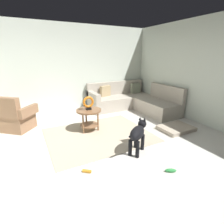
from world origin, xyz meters
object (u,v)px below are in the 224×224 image
Objects in this scene: side_table at (89,115)px; dog_toy_ball at (130,144)px; torus_sculpture at (88,103)px; sectional_couch at (133,101)px; dog_toy_rope at (87,171)px; dog_bed_mat at (176,128)px; dog_toy_bone at (171,170)px; armchair at (16,118)px; dog at (138,133)px.

side_table reaches higher than dog_toy_ball.
sectional_couch is at bearing 26.87° from torus_sculpture.
side_table is 0.29m from torus_sculpture.
torus_sculpture reaches higher than dog_toy_rope.
torus_sculpture is at bearing -153.13° from sectional_couch.
torus_sculpture reaches higher than dog_bed_mat.
torus_sculpture is 2.28× the size of dog_toy_rope.
dog_toy_bone is at bearing -74.46° from side_table.
torus_sculpture is at bearing 153.51° from dog_bed_mat.
armchair is at bearing 152.82° from dog_bed_mat.
armchair reaches higher than side_table.
dog_toy_rope is (-0.61, -1.51, -0.39)m from side_table.
side_table is 1.43m from dog.
dog is at bearing -70.44° from side_table.
dog_toy_rope is at bearing -167.86° from dog_bed_mat.
torus_sculpture is 2.26m from dog_bed_mat.
dog is (-1.45, -0.38, 0.33)m from dog_bed_mat.
dog_toy_rope is at bearing 153.00° from dog_toy_bone.
side_table is at bearing 163.38° from dog.
armchair is 2.55m from dog_toy_rope.
dog_toy_ball is (2.05, -1.94, -0.28)m from armchair.
dog_toy_bone reaches higher than dog_toy_rope.
sectional_couch is 12.50× the size of dog_toy_bone.
armchair is 3.67m from dog_toy_bone.
armchair reaches higher than dog_toy_bone.
sectional_couch reaches higher than torus_sculpture.
dog_bed_mat is at bearing -26.49° from torus_sculpture.
dog_toy_rope is at bearing -135.60° from sectional_couch.
dog_bed_mat is at bearing 5.56° from dog_toy_ball.
sectional_couch is 2.21m from torus_sculpture.
dog is 8.78× the size of dog_toy_ball.
sectional_couch is 15.71× the size of dog_toy_rope.
dog_bed_mat is 9.82× the size of dog_toy_ball.
dog_bed_mat is 5.59× the size of dog_toy_rope.
dog is at bearing -122.06° from sectional_couch.
torus_sculpture reaches higher than side_table.
sectional_couch is at bearing 26.87° from side_table.
armchair is at bearing 151.99° from torus_sculpture.
dog_bed_mat is at bearing 68.63° from dog.
dog_toy_bone is at bearing -83.85° from dog_toy_ball.
dog reaches higher than dog_toy_bone.
dog_toy_rope is 1.34m from dog_toy_bone.
dog_toy_ball is (0.48, -1.10, -0.38)m from side_table.
dog_toy_rope is (0.97, -2.34, -0.30)m from armchair.
side_table is 0.84× the size of dog.
dog_toy_bone is at bearing -74.46° from torus_sculpture.
dog_toy_rope is at bearing -117.70° from dog.
dog is at bearing -6.75° from armchair.
dog_toy_rope is (-2.54, -2.49, -0.26)m from sectional_couch.
sectional_couch reaches higher than dog_toy_bone.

